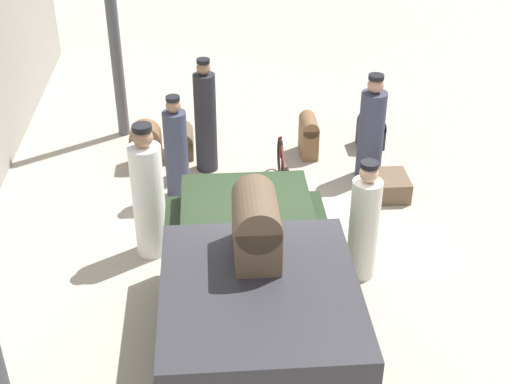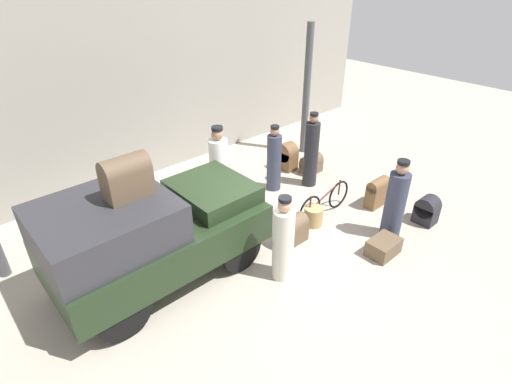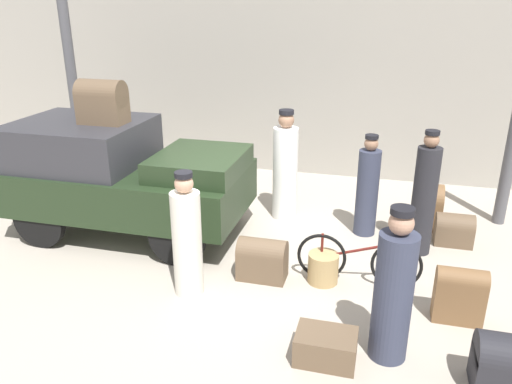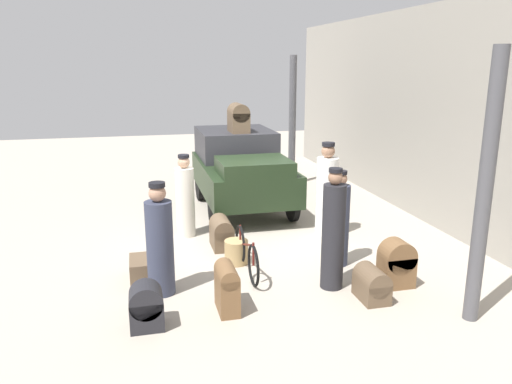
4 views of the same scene
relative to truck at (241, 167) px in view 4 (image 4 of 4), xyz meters
The scene contains 19 objects.
ground_plane 2.29m from the truck, 10.52° to the right, with size 30.00×30.00×0.00m, color #A89E8E.
station_building_facade 4.40m from the truck, 61.18° to the left, with size 16.00×0.15×4.50m.
canopy_pillar_left 2.83m from the truck, 136.44° to the left, with size 0.19×0.19×3.54m.
canopy_pillar_right 6.27m from the truck, 17.54° to the left, with size 0.19×0.19×3.54m.
truck is the anchor object (origin of this frame).
bicycle 3.88m from the truck, 10.67° to the right, with size 1.62×0.04×0.70m.
wicker_basket 3.50m from the truck, 13.36° to the right, with size 0.40×0.40×0.41m.
conductor_in_dark_uniform 4.60m from the truck, ahead, with size 0.34×0.34×1.86m.
porter_with_bicycle 3.87m from the truck, 13.12° to the left, with size 0.34×0.34×1.63m.
porter_standing_middle 4.67m from the truck, 26.62° to the right, with size 0.40×0.40×1.69m.
porter_carrying_trunk 2.25m from the truck, 41.06° to the right, with size 0.37×0.37×1.63m.
porter_lifting_near_truck 2.67m from the truck, 26.73° to the left, with size 0.42×0.42×1.87m.
trunk_barrel_dark 5.70m from the truck, 24.41° to the right, with size 0.38×0.43×0.61m.
trunk_large_brown 5.02m from the truck, 16.42° to the left, with size 0.36×0.50×0.74m.
suitcase_black_upright 2.76m from the truck, 19.71° to the right, with size 0.65×0.37×0.58m.
suitcase_small_leather 5.14m from the truck, 14.15° to the right, with size 0.56×0.27×0.68m.
trunk_umber_medium 5.23m from the truck, ahead, with size 0.56×0.37×0.49m.
suitcase_tan_flat 4.33m from the truck, 33.31° to the right, with size 0.63×0.44×0.32m.
trunk_on_truck_roof 1.14m from the truck, behind, with size 0.70×0.41×0.66m.
Camera 4 is at (9.10, -1.97, 3.32)m, focal length 35.00 mm.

